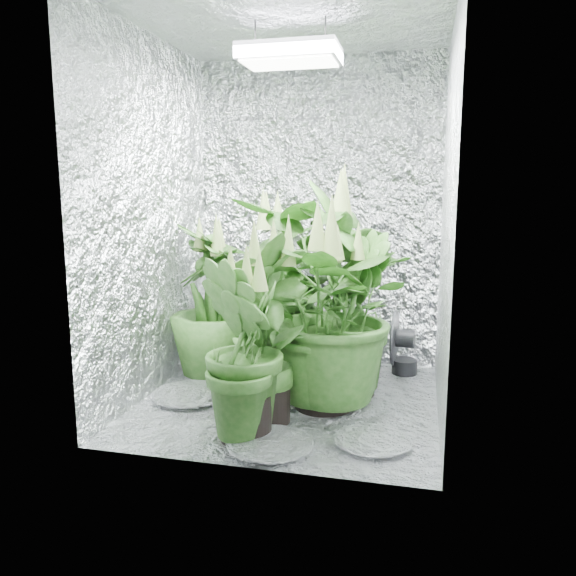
# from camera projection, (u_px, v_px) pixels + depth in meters

# --- Properties ---
(ground) EXTENTS (1.60, 1.60, 0.00)m
(ground) POSITION_uv_depth(u_px,v_px,m) (290.00, 400.00, 3.13)
(ground) COLOR silver
(ground) RESTS_ON ground
(walls) EXTENTS (1.62, 1.62, 2.00)m
(walls) POSITION_uv_depth(u_px,v_px,m) (290.00, 220.00, 2.96)
(walls) COLOR silver
(walls) RESTS_ON ground
(ceiling) EXTENTS (1.60, 1.60, 0.01)m
(ceiling) POSITION_uv_depth(u_px,v_px,m) (290.00, 18.00, 2.79)
(ceiling) COLOR silver
(ceiling) RESTS_ON walls
(grow_lamp) EXTENTS (0.50, 0.30, 0.22)m
(grow_lamp) POSITION_uv_depth(u_px,v_px,m) (290.00, 55.00, 2.82)
(grow_lamp) COLOR gray
(grow_lamp) RESTS_ON ceiling
(plant_a) EXTENTS (1.05, 1.05, 1.18)m
(plant_a) POSITION_uv_depth(u_px,v_px,m) (272.00, 286.00, 3.53)
(plant_a) COLOR black
(plant_a) RESTS_ON ground
(plant_b) EXTENTS (0.80, 0.80, 1.29)m
(plant_b) POSITION_uv_depth(u_px,v_px,m) (337.00, 284.00, 3.37)
(plant_b) COLOR black
(plant_b) RESTS_ON ground
(plant_c) EXTENTS (0.53, 0.53, 0.99)m
(plant_c) POSITION_uv_depth(u_px,v_px,m) (353.00, 316.00, 3.15)
(plant_c) COLOR black
(plant_c) RESTS_ON ground
(plant_d) EXTENTS (0.73, 0.73, 1.02)m
(plant_d) POSITION_uv_depth(u_px,v_px,m) (212.00, 303.00, 3.43)
(plant_d) COLOR black
(plant_d) RESTS_ON ground
(plant_e) EXTENTS (0.98, 0.98, 1.12)m
(plant_e) POSITION_uv_depth(u_px,v_px,m) (325.00, 311.00, 2.95)
(plant_e) COLOR black
(plant_e) RESTS_ON ground
(plant_f) EXTENTS (0.70, 0.70, 1.03)m
(plant_f) POSITION_uv_depth(u_px,v_px,m) (265.00, 329.00, 2.77)
(plant_f) COLOR black
(plant_f) RESTS_ON ground
(plant_g) EXTENTS (0.61, 0.61, 0.93)m
(plant_g) POSITION_uv_depth(u_px,v_px,m) (245.00, 351.00, 2.57)
(plant_g) COLOR black
(plant_g) RESTS_ON ground
(circulation_fan) EXTENTS (0.17, 0.36, 0.41)m
(circulation_fan) POSITION_uv_depth(u_px,v_px,m) (400.00, 347.00, 3.57)
(circulation_fan) COLOR black
(circulation_fan) RESTS_ON ground
(plant_label) EXTENTS (0.05, 0.03, 0.07)m
(plant_label) POSITION_uv_depth(u_px,v_px,m) (254.00, 380.00, 2.56)
(plant_label) COLOR white
(plant_label) RESTS_ON plant_g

